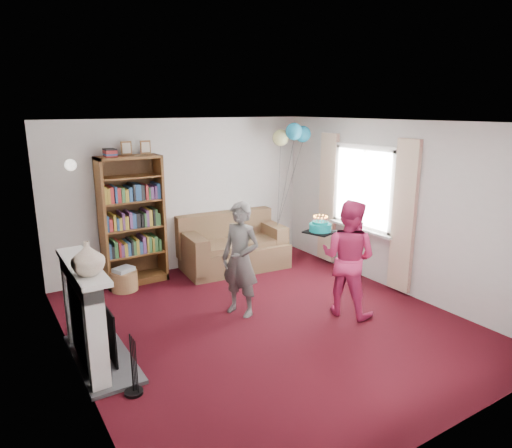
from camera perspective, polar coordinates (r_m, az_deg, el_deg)
ground at (r=5.96m, az=1.27°, el=-12.17°), size 5.00×5.00×0.00m
wall_back at (r=7.69m, az=-9.03°, el=3.59°), size 4.50×0.02×2.50m
wall_left at (r=4.72m, az=-22.30°, el=-4.17°), size 0.02×5.00×2.50m
wall_right at (r=6.99m, az=17.01°, el=2.06°), size 0.02×5.00×2.50m
ceiling at (r=5.34m, az=1.42°, el=12.66°), size 4.50×5.00×0.01m
fireplace at (r=5.19m, az=-20.01°, el=-11.07°), size 0.55×1.80×1.12m
window_bay at (r=7.36m, az=13.20°, el=2.53°), size 0.14×2.02×2.20m
wall_sconce at (r=6.96m, az=-22.18°, el=6.86°), size 0.16×0.23×0.16m
bookcase at (r=7.24m, az=-15.29°, el=0.28°), size 0.93×0.42×2.18m
sofa at (r=7.81m, az=-2.99°, el=-2.95°), size 1.73×0.92×0.92m
wicker_basket at (r=7.15m, az=-16.13°, el=-6.72°), size 0.39×0.39×0.36m
person_striped at (r=5.92m, az=-1.94°, el=-4.44°), size 0.56×0.65×1.51m
person_magenta at (r=6.05m, az=11.45°, el=-4.18°), size 0.84×0.92×1.54m
birthday_cake at (r=5.99m, az=8.03°, el=-0.43°), size 0.35×0.35×0.22m
balloons at (r=7.89m, az=4.57°, el=11.09°), size 0.71×0.66×1.75m
mantel_vase at (r=4.59m, az=-20.29°, el=-4.01°), size 0.41×0.41×0.32m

